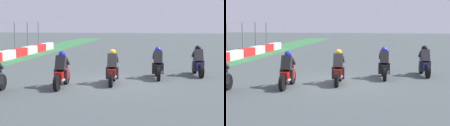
% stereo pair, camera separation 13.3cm
% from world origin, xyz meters
% --- Properties ---
extents(ground_plane, '(120.00, 120.00, 0.00)m').
position_xyz_m(ground_plane, '(0.00, 0.00, 0.00)').
color(ground_plane, '#444C4E').
extents(rider_lane_a, '(2.04, 0.59, 1.51)m').
position_xyz_m(rider_lane_a, '(2.52, -4.00, 0.62)').
color(rider_lane_a, black).
rests_on(rider_lane_a, ground_plane).
extents(rider_lane_b, '(2.04, 0.55, 1.51)m').
position_xyz_m(rider_lane_b, '(1.40, -2.02, 0.62)').
color(rider_lane_b, black).
rests_on(rider_lane_b, ground_plane).
extents(rider_lane_c, '(2.04, 0.55, 1.51)m').
position_xyz_m(rider_lane_c, '(-0.28, -0.10, 0.62)').
color(rider_lane_c, black).
rests_on(rider_lane_c, ground_plane).
extents(rider_lane_d, '(2.04, 0.55, 1.51)m').
position_xyz_m(rider_lane_d, '(-1.36, 1.86, 0.62)').
color(rider_lane_d, black).
rests_on(rider_lane_d, ground_plane).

